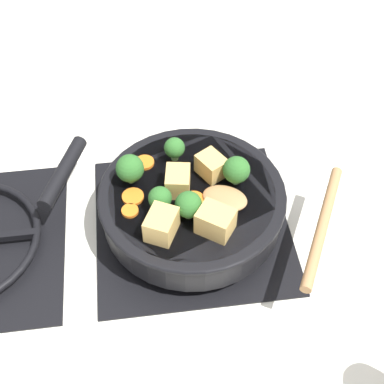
{
  "coord_description": "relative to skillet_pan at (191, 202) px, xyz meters",
  "views": [
    {
      "loc": [
        -0.52,
        0.07,
        0.7
      ],
      "look_at": [
        0.0,
        0.0,
        0.08
      ],
      "focal_mm": 50.0,
      "sensor_mm": 36.0,
      "label": 1
    }
  ],
  "objects": [
    {
      "name": "ground_plane",
      "position": [
        -0.0,
        -0.0,
        -0.06
      ],
      "size": [
        2.4,
        2.4,
        0.0
      ],
      "primitive_type": "plane",
      "color": "silver"
    },
    {
      "name": "front_burner_grate",
      "position": [
        -0.0,
        -0.0,
        -0.05
      ],
      "size": [
        0.31,
        0.31,
        0.03
      ],
      "color": "black",
      "rests_on": "ground_plane"
    },
    {
      "name": "skillet_pan",
      "position": [
        0.0,
        0.0,
        0.0
      ],
      "size": [
        0.3,
        0.38,
        0.06
      ],
      "color": "black",
      "rests_on": "front_burner_grate"
    },
    {
      "name": "wooden_spoon",
      "position": [
        -0.06,
        -0.12,
        0.03
      ],
      "size": [
        0.21,
        0.23,
        0.02
      ],
      "color": "#A87A4C",
      "rests_on": "skillet_pan"
    },
    {
      "name": "tofu_cube_center_large",
      "position": [
        0.01,
        0.02,
        0.04
      ],
      "size": [
        0.05,
        0.04,
        0.04
      ],
      "primitive_type": "cube",
      "rotation": [
        0.0,
        0.0,
        2.97
      ],
      "color": "tan",
      "rests_on": "skillet_pan"
    },
    {
      "name": "tofu_cube_near_handle",
      "position": [
        -0.08,
        -0.03,
        0.04
      ],
      "size": [
        0.06,
        0.06,
        0.04
      ],
      "primitive_type": "cube",
      "rotation": [
        0.0,
        0.0,
        4.1
      ],
      "color": "tan",
      "rests_on": "skillet_pan"
    },
    {
      "name": "tofu_cube_east_chunk",
      "position": [
        0.03,
        -0.04,
        0.04
      ],
      "size": [
        0.05,
        0.05,
        0.03
      ],
      "primitive_type": "cube",
      "rotation": [
        0.0,
        0.0,
        0.55
      ],
      "color": "tan",
      "rests_on": "skillet_pan"
    },
    {
      "name": "tofu_cube_west_chunk",
      "position": [
        -0.07,
        0.05,
        0.04
      ],
      "size": [
        0.06,
        0.06,
        0.04
      ],
      "primitive_type": "cube",
      "rotation": [
        0.0,
        0.0,
        5.82
      ],
      "color": "tan",
      "rests_on": "skillet_pan"
    },
    {
      "name": "broccoli_floret_near_spoon",
      "position": [
        0.07,
        0.02,
        0.05
      ],
      "size": [
        0.03,
        0.03,
        0.04
      ],
      "color": "#709956",
      "rests_on": "skillet_pan"
    },
    {
      "name": "broccoli_floret_center_top",
      "position": [
        0.03,
        0.09,
        0.05
      ],
      "size": [
        0.04,
        0.04,
        0.05
      ],
      "color": "#709956",
      "rests_on": "skillet_pan"
    },
    {
      "name": "broccoli_floret_east_rim",
      "position": [
        -0.03,
        0.05,
        0.05
      ],
      "size": [
        0.03,
        0.03,
        0.04
      ],
      "color": "#709956",
      "rests_on": "skillet_pan"
    },
    {
      "name": "broccoli_floret_west_rim",
      "position": [
        0.01,
        -0.07,
        0.05
      ],
      "size": [
        0.04,
        0.04,
        0.05
      ],
      "color": "#709956",
      "rests_on": "skillet_pan"
    },
    {
      "name": "broccoli_floret_north_edge",
      "position": [
        -0.05,
        0.01,
        0.05
      ],
      "size": [
        0.04,
        0.04,
        0.05
      ],
      "color": "#709956",
      "rests_on": "skillet_pan"
    },
    {
      "name": "carrot_slice_orange_thin",
      "position": [
        -0.02,
        -0.0,
        0.03
      ],
      "size": [
        0.03,
        0.03,
        0.01
      ],
      "primitive_type": "cylinder",
      "color": "orange",
      "rests_on": "skillet_pan"
    },
    {
      "name": "carrot_slice_near_center",
      "position": [
        0.0,
        0.09,
        0.03
      ],
      "size": [
        0.03,
        0.03,
        0.01
      ],
      "primitive_type": "cylinder",
      "color": "orange",
      "rests_on": "skillet_pan"
    },
    {
      "name": "carrot_slice_edge_slice",
      "position": [
        0.07,
        0.07,
        0.03
      ],
      "size": [
        0.03,
        0.03,
        0.01
      ],
      "primitive_type": "cylinder",
      "color": "orange",
      "rests_on": "skillet_pan"
    },
    {
      "name": "carrot_slice_under_broccoli",
      "position": [
        -0.03,
        0.09,
        0.03
      ],
      "size": [
        0.03,
        0.03,
        0.01
      ],
      "primitive_type": "cylinder",
      "color": "orange",
      "rests_on": "skillet_pan"
    }
  ]
}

